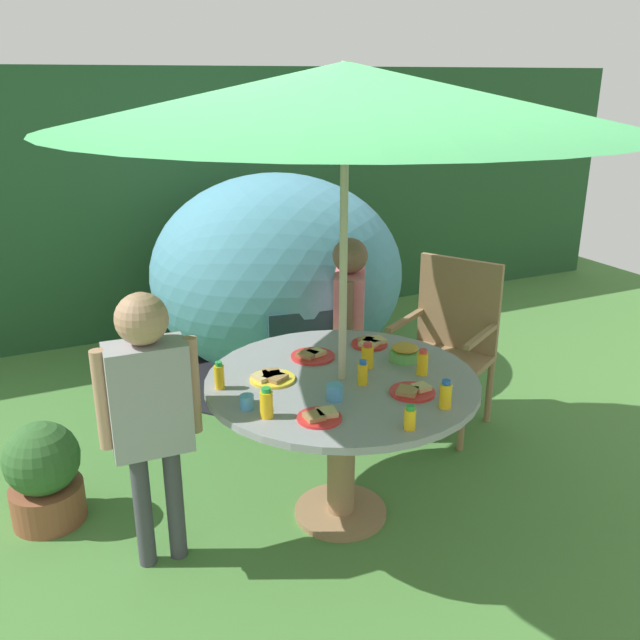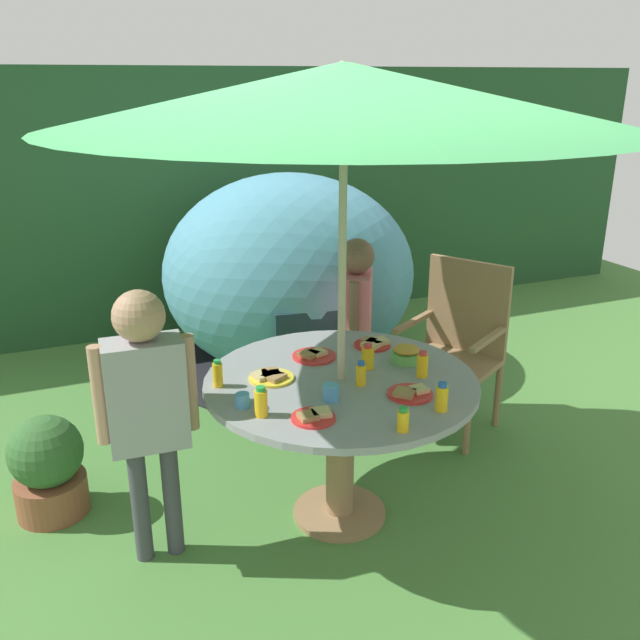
{
  "view_description": "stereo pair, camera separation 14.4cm",
  "coord_description": "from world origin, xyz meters",
  "px_view_note": "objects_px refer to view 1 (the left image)",
  "views": [
    {
      "loc": [
        -1.33,
        -2.58,
        2.08
      ],
      "look_at": [
        -0.05,
        0.14,
        1.0
      ],
      "focal_mm": 38.21,
      "sensor_mm": 36.0,
      "label": 1
    },
    {
      "loc": [
        -1.2,
        -2.64,
        2.08
      ],
      "look_at": [
        -0.05,
        0.14,
        1.0
      ],
      "focal_mm": 38.21,
      "sensor_mm": 36.0,
      "label": 2
    }
  ],
  "objects_px": {
    "plate_back_edge": "(370,343)",
    "juice_bottle_spot_b": "(266,403)",
    "cup_near": "(247,402)",
    "plate_center_back": "(320,417)",
    "cup_far": "(335,392)",
    "garden_table": "(342,406)",
    "child_in_pink_shirt": "(349,311)",
    "juice_bottle_near_right": "(445,395)",
    "dome_tent": "(277,274)",
    "potted_plant": "(44,473)",
    "plate_far_left": "(272,377)",
    "juice_bottle_near_left": "(219,376)",
    "juice_bottle_mid_right": "(367,356)",
    "snack_bowl": "(405,352)",
    "wooden_chair": "(449,336)",
    "plate_far_right": "(312,355)",
    "patio_umbrella": "(345,96)",
    "juice_bottle_center_front": "(363,373)",
    "juice_bottle_front_edge": "(410,418)",
    "plate_mid_left": "(413,391)",
    "juice_bottle_spot_a": "(422,363)",
    "child_in_grey_shirt": "(149,398)"
  },
  "relations": [
    {
      "from": "plate_back_edge",
      "to": "juice_bottle_spot_b",
      "type": "bearing_deg",
      "value": -146.46
    },
    {
      "from": "cup_near",
      "to": "plate_center_back",
      "type": "bearing_deg",
      "value": -42.3
    },
    {
      "from": "cup_far",
      "to": "garden_table",
      "type": "bearing_deg",
      "value": 54.86
    },
    {
      "from": "child_in_pink_shirt",
      "to": "juice_bottle_near_right",
      "type": "relative_size",
      "value": 9.5
    },
    {
      "from": "dome_tent",
      "to": "potted_plant",
      "type": "relative_size",
      "value": 4.07
    },
    {
      "from": "plate_far_left",
      "to": "juice_bottle_near_left",
      "type": "distance_m",
      "value": 0.25
    },
    {
      "from": "juice_bottle_mid_right",
      "to": "cup_far",
      "type": "bearing_deg",
      "value": -140.23
    },
    {
      "from": "potted_plant",
      "to": "plate_back_edge",
      "type": "relative_size",
      "value": 2.76
    },
    {
      "from": "snack_bowl",
      "to": "plate_far_left",
      "type": "xyz_separation_m",
      "value": [
        -0.69,
        0.06,
        -0.02
      ]
    },
    {
      "from": "wooden_chair",
      "to": "garden_table",
      "type": "bearing_deg",
      "value": -90.0
    },
    {
      "from": "child_in_pink_shirt",
      "to": "cup_far",
      "type": "distance_m",
      "value": 1.14
    },
    {
      "from": "child_in_pink_shirt",
      "to": "juice_bottle_near_right",
      "type": "distance_m",
      "value": 1.26
    },
    {
      "from": "plate_back_edge",
      "to": "wooden_chair",
      "type": "bearing_deg",
      "value": 23.66
    },
    {
      "from": "cup_near",
      "to": "juice_bottle_mid_right",
      "type": "bearing_deg",
      "value": 13.95
    },
    {
      "from": "plate_far_right",
      "to": "juice_bottle_spot_b",
      "type": "xyz_separation_m",
      "value": [
        -0.43,
        -0.49,
        0.05
      ]
    },
    {
      "from": "patio_umbrella",
      "to": "juice_bottle_center_front",
      "type": "xyz_separation_m",
      "value": [
        0.05,
        -0.1,
        -1.2
      ]
    },
    {
      "from": "plate_far_right",
      "to": "cup_far",
      "type": "distance_m",
      "value": 0.49
    },
    {
      "from": "juice_bottle_front_edge",
      "to": "plate_mid_left",
      "type": "bearing_deg",
      "value": 55.37
    },
    {
      "from": "plate_center_back",
      "to": "juice_bottle_mid_right",
      "type": "xyz_separation_m",
      "value": [
        0.43,
        0.38,
        0.05
      ]
    },
    {
      "from": "patio_umbrella",
      "to": "dome_tent",
      "type": "bearing_deg",
      "value": 77.21
    },
    {
      "from": "plate_far_left",
      "to": "juice_bottle_center_front",
      "type": "relative_size",
      "value": 1.78
    },
    {
      "from": "plate_far_left",
      "to": "cup_near",
      "type": "height_order",
      "value": "cup_near"
    },
    {
      "from": "child_in_pink_shirt",
      "to": "juice_bottle_spot_b",
      "type": "height_order",
      "value": "child_in_pink_shirt"
    },
    {
      "from": "plate_far_right",
      "to": "juice_bottle_near_left",
      "type": "distance_m",
      "value": 0.55
    },
    {
      "from": "juice_bottle_near_left",
      "to": "juice_bottle_near_right",
      "type": "distance_m",
      "value": 1.0
    },
    {
      "from": "wooden_chair",
      "to": "plate_far_left",
      "type": "relative_size",
      "value": 4.91
    },
    {
      "from": "patio_umbrella",
      "to": "potted_plant",
      "type": "distance_m",
      "value": 2.27
    },
    {
      "from": "plate_far_left",
      "to": "plate_mid_left",
      "type": "height_order",
      "value": "same"
    },
    {
      "from": "plate_back_edge",
      "to": "plate_far_right",
      "type": "bearing_deg",
      "value": -176.59
    },
    {
      "from": "juice_bottle_near_left",
      "to": "juice_bottle_spot_a",
      "type": "height_order",
      "value": "juice_bottle_near_left"
    },
    {
      "from": "potted_plant",
      "to": "plate_far_left",
      "type": "bearing_deg",
      "value": -24.24
    },
    {
      "from": "snack_bowl",
      "to": "juice_bottle_center_front",
      "type": "xyz_separation_m",
      "value": [
        -0.33,
        -0.16,
        0.02
      ]
    },
    {
      "from": "patio_umbrella",
      "to": "wooden_chair",
      "type": "bearing_deg",
      "value": 30.57
    },
    {
      "from": "child_in_pink_shirt",
      "to": "dome_tent",
      "type": "bearing_deg",
      "value": -149.42
    },
    {
      "from": "juice_bottle_spot_b",
      "to": "plate_far_left",
      "type": "bearing_deg",
      "value": 65.24
    },
    {
      "from": "garden_table",
      "to": "juice_bottle_near_right",
      "type": "distance_m",
      "value": 0.56
    },
    {
      "from": "juice_bottle_spot_a",
      "to": "plate_mid_left",
      "type": "bearing_deg",
      "value": -134.14
    },
    {
      "from": "juice_bottle_spot_a",
      "to": "patio_umbrella",
      "type": "bearing_deg",
      "value": 161.06
    },
    {
      "from": "patio_umbrella",
      "to": "plate_far_left",
      "type": "xyz_separation_m",
      "value": [
        -0.31,
        0.12,
        -1.24
      ]
    },
    {
      "from": "plate_mid_left",
      "to": "juice_bottle_spot_a",
      "type": "height_order",
      "value": "juice_bottle_spot_a"
    },
    {
      "from": "potted_plant",
      "to": "juice_bottle_front_edge",
      "type": "relative_size",
      "value": 5.07
    },
    {
      "from": "dome_tent",
      "to": "cup_near",
      "type": "distance_m",
      "value": 2.21
    },
    {
      "from": "juice_bottle_center_front",
      "to": "plate_back_edge",
      "type": "bearing_deg",
      "value": 56.64
    },
    {
      "from": "plate_mid_left",
      "to": "juice_bottle_mid_right",
      "type": "relative_size",
      "value": 1.64
    },
    {
      "from": "juice_bottle_mid_right",
      "to": "cup_near",
      "type": "height_order",
      "value": "juice_bottle_mid_right"
    },
    {
      "from": "juice_bottle_near_right",
      "to": "juice_bottle_mid_right",
      "type": "xyz_separation_m",
      "value": [
        -0.09,
        0.52,
        -0.0
      ]
    },
    {
      "from": "child_in_grey_shirt",
      "to": "juice_bottle_center_front",
      "type": "xyz_separation_m",
      "value": [
        0.94,
        -0.14,
        -0.01
      ]
    },
    {
      "from": "child_in_grey_shirt",
      "to": "juice_bottle_spot_b",
      "type": "xyz_separation_m",
      "value": [
        0.43,
        -0.26,
        0.0
      ]
    },
    {
      "from": "patio_umbrella",
      "to": "cup_near",
      "type": "relative_size",
      "value": 39.79
    },
    {
      "from": "juice_bottle_center_front",
      "to": "plate_center_back",
      "type": "bearing_deg",
      "value": -145.21
    }
  ]
}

